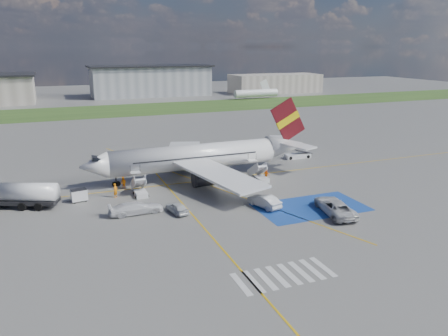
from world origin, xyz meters
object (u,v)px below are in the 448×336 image
Objects in this scene: fuel_tanker at (20,197)px; van_white_a at (335,204)px; gpu_cart at (79,196)px; car_silver_b at (264,201)px; airliner at (203,156)px; belt_loader at (298,156)px; car_silver_a at (177,208)px; van_white_b at (136,206)px.

fuel_tanker is 39.74m from van_white_a.
gpu_cart is 0.45× the size of car_silver_b.
car_silver_b is 8.80m from van_white_a.
belt_loader is (20.26, 4.98, -3.00)m from airliner.
belt_loader is (39.30, 9.72, -0.38)m from gpu_cart.
fuel_tanker reaches higher than van_white_a.
car_silver_a is at bearing -47.89° from gpu_cart.
car_silver_a is at bearing -27.50° from car_silver_b.
van_white_b reaches higher than gpu_cart.
gpu_cart is at bearing -50.45° from car_silver_a.
car_silver_b is (29.01, -11.36, -0.56)m from fuel_tanker.
belt_loader is 27.03m from car_silver_b.
airliner is at bearing -95.92° from car_silver_b.
car_silver_b is (2.90, -15.72, -2.58)m from airliner.
van_white_a reaches higher than car_silver_b.
car_silver_a is at bearing -120.65° from airliner.
car_silver_b is at bearing -127.57° from belt_loader.
belt_loader is 33.84m from car_silver_a.
van_white_b is at bearing -136.93° from airliner.
car_silver_a is at bearing -144.34° from belt_loader.
fuel_tanker is 1.95× the size of van_white_b.
fuel_tanker is at bearing -170.52° from airliner.
belt_loader reaches higher than car_silver_a.
car_silver_a is 0.64× the size of van_white_a.
airliner is at bearing -53.20° from van_white_a.
car_silver_a is at bearing -10.86° from van_white_a.
gpu_cart is 24.54m from car_silver_b.
car_silver_a is 11.15m from car_silver_b.
car_silver_b reaches higher than belt_loader.
car_silver_b is at bearing 157.20° from car_silver_a.
airliner is 16.01m from car_silver_a.
van_white_a is (36.14, -16.51, -0.21)m from fuel_tanker.
airliner reaches higher than gpu_cart.
airliner reaches higher than van_white_b.
belt_loader is at bearing 4.78° from gpu_cart.
van_white_a reaches higher than gpu_cart.
airliner is 23.26m from van_white_a.
van_white_b is (6.22, -7.26, 0.22)m from gpu_cart.
van_white_b is (-22.85, 8.88, -0.18)m from van_white_a.
car_silver_b is 16.16m from van_white_b.
van_white_a is (29.07, -16.14, 0.40)m from gpu_cart.
van_white_a is at bearing -109.18° from belt_loader.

